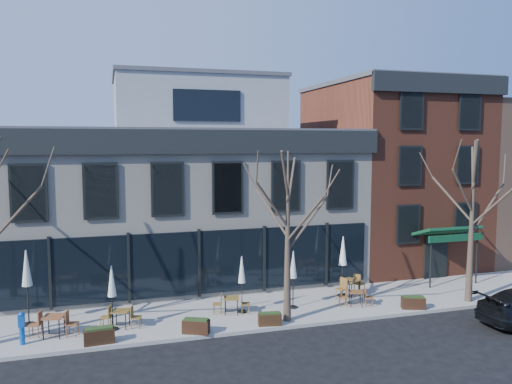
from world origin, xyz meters
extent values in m
plane|color=black|center=(0.00, 0.00, 0.00)|extent=(120.00, 120.00, 0.00)
cube|color=gray|center=(3.25, -2.15, 0.07)|extent=(33.50, 4.70, 0.15)
cube|color=beige|center=(0.00, 5.00, 4.00)|extent=(18.00, 10.00, 8.00)
cube|color=#47474C|center=(0.00, 5.00, 8.05)|extent=(18.30, 10.30, 0.30)
cube|color=black|center=(0.00, -0.12, 7.55)|extent=(18.30, 0.25, 1.10)
cube|color=black|center=(-9.12, 5.00, 7.55)|extent=(0.25, 10.30, 1.10)
cube|color=black|center=(0.00, -0.06, 1.90)|extent=(17.20, 0.12, 3.00)
cube|color=black|center=(-9.06, 4.00, 1.90)|extent=(0.12, 7.50, 3.00)
cube|color=gray|center=(1.00, 6.00, 9.60)|extent=(9.00, 6.50, 3.00)
cube|color=brown|center=(13.00, 5.00, 5.50)|extent=(8.00, 10.00, 11.00)
cube|color=#47474C|center=(13.00, 5.00, 11.05)|extent=(8.20, 10.20, 0.25)
cube|color=black|center=(13.00, -0.12, 10.60)|extent=(8.20, 0.25, 1.00)
cube|color=#0D3920|center=(13.00, -0.85, 2.90)|extent=(3.20, 1.66, 0.67)
cube|color=black|center=(13.00, -0.05, 1.25)|extent=(1.40, 0.10, 2.50)
cube|color=#8C664C|center=(23.00, 6.00, 5.00)|extent=(12.00, 12.00, 10.00)
cylinder|color=#382B21|center=(-7.43, -3.01, 4.68)|extent=(2.23, 0.50, 2.48)
cone|color=#382B21|center=(3.00, -3.90, 3.67)|extent=(0.34, 0.34, 7.04)
cylinder|color=#382B21|center=(3.95, -3.73, 4.18)|extent=(2.00, 0.46, 2.21)
cylinder|color=#382B21|center=(2.60, -3.04, 4.59)|extent=(0.93, 1.84, 1.91)
cylinder|color=#382B21|center=(2.25, -4.17, 5.04)|extent=(1.61, 0.68, 1.97)
cylinder|color=#382B21|center=(3.40, -4.76, 4.51)|extent=(0.93, 1.83, 2.03)
cone|color=#382B21|center=(12.00, -3.90, 3.89)|extent=(0.34, 0.34, 7.48)
cylinder|color=#382B21|center=(13.01, -3.72, 4.43)|extent=(2.12, 0.48, 2.35)
cylinder|color=#382B21|center=(11.57, -2.99, 4.86)|extent=(0.98, 1.94, 2.03)
cylinder|color=#382B21|center=(11.20, -4.19, 5.35)|extent=(1.71, 0.71, 2.09)
cylinder|color=#382B21|center=(12.42, -4.81, 4.78)|extent=(0.98, 1.94, 2.16)
cylinder|color=#0D4AAF|center=(-7.15, -3.47, 0.48)|extent=(0.19, 0.19, 0.67)
cube|color=#0D4AAF|center=(-7.15, -3.47, 1.06)|extent=(0.23, 0.19, 0.48)
cone|color=#0D4AAF|center=(-7.15, -3.47, 1.35)|extent=(0.25, 0.25, 0.11)
cube|color=brown|center=(-6.12, -2.97, 0.92)|extent=(0.89, 0.89, 0.04)
cylinder|color=black|center=(-6.48, -3.19, 0.53)|extent=(0.04, 0.04, 0.76)
cylinder|color=black|center=(-5.90, -3.33, 0.53)|extent=(0.04, 0.04, 0.76)
cylinder|color=black|center=(-6.34, -2.61, 0.53)|extent=(0.04, 0.04, 0.76)
cylinder|color=black|center=(-5.76, -2.75, 0.53)|extent=(0.04, 0.04, 0.76)
cube|color=brown|center=(-3.64, -2.77, 0.84)|extent=(0.83, 0.83, 0.04)
cylinder|color=black|center=(-3.98, -2.94, 0.49)|extent=(0.04, 0.04, 0.68)
cylinder|color=black|center=(-3.47, -3.10, 0.49)|extent=(0.04, 0.04, 0.68)
cylinder|color=black|center=(-3.81, -2.43, 0.49)|extent=(0.04, 0.04, 0.68)
cylinder|color=black|center=(-3.31, -2.60, 0.49)|extent=(0.04, 0.04, 0.68)
cube|color=brown|center=(0.98, -2.41, 0.83)|extent=(0.80, 0.80, 0.04)
cylinder|color=black|center=(0.66, -2.60, 0.49)|extent=(0.04, 0.04, 0.67)
cylinder|color=black|center=(1.17, -2.73, 0.49)|extent=(0.04, 0.04, 0.67)
cylinder|color=black|center=(0.80, -2.09, 0.49)|extent=(0.04, 0.04, 0.67)
cylinder|color=black|center=(1.30, -2.22, 0.49)|extent=(0.04, 0.04, 0.67)
cube|color=brown|center=(6.61, -3.04, 0.80)|extent=(0.79, 0.79, 0.04)
cylinder|color=black|center=(6.30, -3.20, 0.47)|extent=(0.04, 0.04, 0.64)
cylinder|color=black|center=(6.77, -3.36, 0.47)|extent=(0.04, 0.04, 0.64)
cylinder|color=black|center=(6.45, -2.73, 0.47)|extent=(0.04, 0.04, 0.64)
cylinder|color=black|center=(6.93, -2.88, 0.47)|extent=(0.04, 0.04, 0.64)
cube|color=brown|center=(7.04, -1.69, 0.94)|extent=(1.00, 1.00, 0.04)
cylinder|color=black|center=(6.89, -2.09, 0.54)|extent=(0.04, 0.04, 0.78)
cylinder|color=black|center=(7.44, -1.84, 0.54)|extent=(0.04, 0.04, 0.78)
cylinder|color=black|center=(6.64, -1.54, 0.54)|extent=(0.04, 0.04, 0.78)
cylinder|color=black|center=(7.19, -1.29, 0.54)|extent=(0.04, 0.04, 0.78)
cylinder|color=black|center=(-7.21, -1.41, 0.18)|extent=(0.49, 0.49, 0.07)
cylinder|color=black|center=(-7.21, -1.41, 1.39)|extent=(0.06, 0.06, 2.47)
cone|color=#B9BDB0|center=(-7.21, -1.41, 2.51)|extent=(0.40, 0.40, 1.46)
cylinder|color=black|center=(-3.95, -2.91, 0.18)|extent=(0.41, 0.41, 0.06)
cylinder|color=black|center=(-3.95, -2.91, 1.18)|extent=(0.05, 0.05, 2.06)
cone|color=silver|center=(-3.95, -2.91, 2.12)|extent=(0.34, 0.34, 1.22)
cylinder|color=black|center=(1.46, -2.39, 0.18)|extent=(0.40, 0.40, 0.05)
cylinder|color=black|center=(1.46, -2.39, 1.15)|extent=(0.05, 0.05, 2.00)
cone|color=silver|center=(1.46, -2.39, 2.06)|extent=(0.33, 0.33, 1.18)
cylinder|color=black|center=(3.80, -2.47, 0.18)|extent=(0.41, 0.41, 0.06)
cylinder|color=black|center=(3.80, -2.47, 1.19)|extent=(0.05, 0.05, 2.07)
cone|color=beige|center=(3.80, -2.47, 2.13)|extent=(0.34, 0.34, 1.22)
cylinder|color=black|center=(6.67, -1.58, 0.18)|extent=(0.47, 0.47, 0.06)
cylinder|color=black|center=(6.67, -1.58, 1.32)|extent=(0.05, 0.05, 2.33)
cone|color=white|center=(6.67, -1.58, 2.38)|extent=(0.38, 0.38, 1.38)
cube|color=black|center=(-4.45, -4.17, 0.42)|extent=(1.12, 0.50, 0.55)
cube|color=#1E3314|center=(-4.45, -4.17, 0.72)|extent=(1.00, 0.41, 0.09)
cube|color=black|center=(-0.86, -4.20, 0.41)|extent=(1.11, 0.81, 0.52)
cube|color=#1E3314|center=(-0.86, -4.20, 0.69)|extent=(0.99, 0.69, 0.08)
cube|color=#301E10|center=(2.14, -4.20, 0.38)|extent=(0.99, 0.53, 0.47)
cube|color=#1E3314|center=(2.14, -4.20, 0.64)|extent=(0.88, 0.44, 0.07)
cube|color=black|center=(8.89, -4.11, 0.40)|extent=(1.09, 0.72, 0.51)
cube|color=#1E3314|center=(8.89, -4.11, 0.68)|extent=(0.97, 0.61, 0.08)
camera|label=1|loc=(-3.96, -22.79, 7.54)|focal=35.00mm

